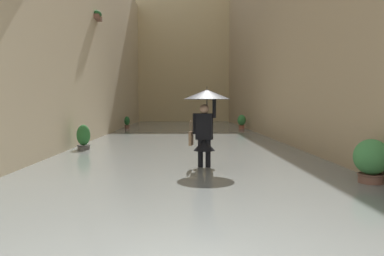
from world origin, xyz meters
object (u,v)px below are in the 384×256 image
Objects in this scene: potted_plant_far_left at (371,162)px; potted_plant_mid_left at (242,122)px; person_wading at (206,112)px; potted_plant_near_right at (127,124)px; potted_plant_mid_right at (84,139)px.

potted_plant_mid_left is at bearing -89.44° from potted_plant_far_left.
person_wading reaches higher than potted_plant_far_left.
potted_plant_near_right is 0.90× the size of potted_plant_far_left.
potted_plant_mid_right is at bearing 90.55° from potted_plant_near_right.
potted_plant_far_left is 1.03× the size of potted_plant_mid_right.
potted_plant_near_right is at bearing -6.13° from potted_plant_mid_left.
potted_plant_far_left is (-2.98, 1.78, -0.90)m from person_wading.
potted_plant_far_left is at bearing 114.26° from potted_plant_near_right.
potted_plant_mid_right is (6.72, -5.24, -0.06)m from potted_plant_far_left.
potted_plant_mid_left is 1.04× the size of potted_plant_mid_right.
person_wading is at bearing 77.33° from potted_plant_mid_left.
potted_plant_near_right is 16.58m from potted_plant_far_left.
person_wading is 2.05× the size of potted_plant_mid_left.
potted_plant_mid_right reaches higher than potted_plant_near_right.
potted_plant_mid_left is at bearing -102.67° from person_wading.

